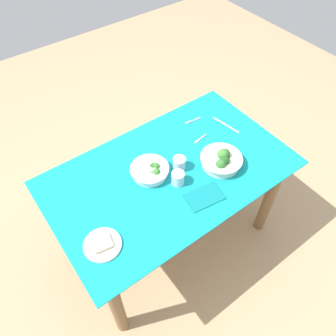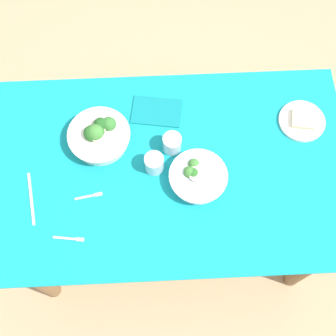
# 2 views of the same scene
# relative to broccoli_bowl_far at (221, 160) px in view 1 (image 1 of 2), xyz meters

# --- Properties ---
(ground_plane) EXTENTS (6.00, 6.00, 0.00)m
(ground_plane) POSITION_rel_broccoli_bowl_far_xyz_m (0.26, -0.13, -0.78)
(ground_plane) COLOR tan
(dining_table) EXTENTS (1.36, 0.82, 0.74)m
(dining_table) POSITION_rel_broccoli_bowl_far_xyz_m (0.26, -0.13, -0.17)
(dining_table) COLOR teal
(dining_table) RESTS_ON ground_plane
(broccoli_bowl_far) EXTENTS (0.24, 0.24, 0.11)m
(broccoli_bowl_far) POSITION_rel_broccoli_bowl_far_xyz_m (0.00, 0.00, 0.00)
(broccoli_bowl_far) COLOR silver
(broccoli_bowl_far) RESTS_ON dining_table
(broccoli_bowl_near) EXTENTS (0.21, 0.21, 0.08)m
(broccoli_bowl_near) POSITION_rel_broccoli_bowl_far_xyz_m (0.36, -0.18, -0.01)
(broccoli_bowl_near) COLOR white
(broccoli_bowl_near) RESTS_ON dining_table
(bread_side_plate) EXTENTS (0.18, 0.18, 0.03)m
(bread_side_plate) POSITION_rel_broccoli_bowl_far_xyz_m (0.78, 0.04, -0.03)
(bread_side_plate) COLOR silver
(bread_side_plate) RESTS_ON dining_table
(water_glass_center) EXTENTS (0.07, 0.07, 0.08)m
(water_glass_center) POSITION_rel_broccoli_bowl_far_xyz_m (0.27, -0.04, -0.00)
(water_glass_center) COLOR silver
(water_glass_center) RESTS_ON dining_table
(water_glass_side) EXTENTS (0.07, 0.07, 0.08)m
(water_glass_side) POSITION_rel_broccoli_bowl_far_xyz_m (0.20, -0.12, -0.00)
(water_glass_side) COLOR silver
(water_glass_side) RESTS_ON dining_table
(fork_by_far_bowl) EXTENTS (0.10, 0.03, 0.00)m
(fork_by_far_bowl) POSITION_rel_broccoli_bowl_far_xyz_m (-0.04, -0.23, -0.04)
(fork_by_far_bowl) COLOR #B7B7BC
(fork_by_far_bowl) RESTS_ON dining_table
(fork_by_near_bowl) EXTENTS (0.11, 0.03, 0.00)m
(fork_by_near_bowl) POSITION_rel_broccoli_bowl_far_xyz_m (-0.10, -0.38, -0.04)
(fork_by_near_bowl) COLOR #B7B7BC
(fork_by_near_bowl) RESTS_ON dining_table
(table_knife_left) EXTENTS (0.04, 0.20, 0.00)m
(table_knife_left) POSITION_rel_broccoli_bowl_far_xyz_m (-0.25, -0.23, -0.04)
(table_knife_left) COLOR #B7B7BC
(table_knife_left) RESTS_ON dining_table
(napkin_folded_upper) EXTENTS (0.21, 0.15, 0.01)m
(napkin_folded_upper) POSITION_rel_broccoli_bowl_far_xyz_m (0.22, 0.11, -0.04)
(napkin_folded_upper) COLOR #0F777D
(napkin_folded_upper) RESTS_ON dining_table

